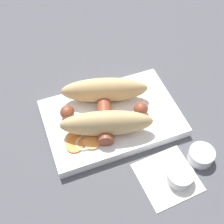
# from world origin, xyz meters

# --- Properties ---
(ground_plane) EXTENTS (3.00, 3.00, 0.00)m
(ground_plane) POSITION_xyz_m (0.00, 0.00, 0.00)
(ground_plane) COLOR #4C4C51
(food_tray) EXTENTS (0.27, 0.18, 0.02)m
(food_tray) POSITION_xyz_m (0.00, 0.00, 0.01)
(food_tray) COLOR white
(food_tray) RESTS_ON ground_plane
(bread_roll) EXTENTS (0.20, 0.17, 0.06)m
(bread_roll) POSITION_xyz_m (-0.01, 0.00, 0.05)
(bread_roll) COLOR tan
(bread_roll) RESTS_ON food_tray
(sausage) EXTENTS (0.17, 0.15, 0.03)m
(sausage) POSITION_xyz_m (-0.01, 0.01, 0.04)
(sausage) COLOR brown
(sausage) RESTS_ON food_tray
(pickled_veggies) EXTENTS (0.08, 0.06, 0.00)m
(pickled_veggies) POSITION_xyz_m (-0.07, -0.04, 0.02)
(pickled_veggies) COLOR orange
(pickled_veggies) RESTS_ON food_tray
(napkin) EXTENTS (0.11, 0.11, 0.00)m
(napkin) POSITION_xyz_m (0.05, -0.15, 0.00)
(napkin) COLOR white
(napkin) RESTS_ON ground_plane
(condiment_cup_near) EXTENTS (0.05, 0.05, 0.02)m
(condiment_cup_near) POSITION_xyz_m (0.07, -0.16, 0.01)
(condiment_cup_near) COLOR silver
(condiment_cup_near) RESTS_ON ground_plane
(condiment_cup_far) EXTENTS (0.05, 0.05, 0.02)m
(condiment_cup_far) POSITION_xyz_m (0.12, -0.14, 0.01)
(condiment_cup_far) COLOR silver
(condiment_cup_far) RESTS_ON ground_plane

